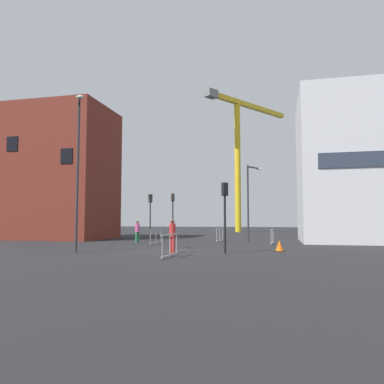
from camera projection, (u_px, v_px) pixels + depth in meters
The scene contains 15 objects.
ground at pixel (173, 251), 21.03m from camera, with size 160.00×160.00×0.00m, color black.
brick_building at pixel (62, 173), 35.09m from camera, with size 8.84×7.22×12.30m.
construction_crane at pixel (239, 141), 56.67m from camera, with size 11.26×15.42×20.34m.
streetlamp_tall at pixel (78, 164), 20.26m from camera, with size 1.04×1.42×8.24m.
streetlamp_short at pixel (250, 196), 29.25m from camera, with size 1.09×1.56×6.04m.
traffic_light_near at pixel (173, 209), 33.33m from camera, with size 0.24×0.37×4.14m.
traffic_light_island at pixel (225, 205), 19.69m from camera, with size 0.37×0.36×3.72m.
traffic_light_median at pixel (150, 209), 32.45m from camera, with size 0.35×0.39×4.00m.
pedestrian_walking at pixel (172, 233), 19.77m from camera, with size 0.34×0.34×1.79m.
pedestrian_waiting at pixel (137, 230), 29.14m from camera, with size 0.34×0.34×1.70m.
safety_barrier_mid_span at pixel (170, 245), 17.38m from camera, with size 0.13×2.35×1.08m.
safety_barrier_front at pixel (156, 236), 27.07m from camera, with size 0.30×1.86×1.08m.
safety_barrier_rear at pixel (272, 237), 26.58m from camera, with size 0.21×1.81×1.08m.
safety_barrier_left_run at pixel (220, 235), 30.05m from camera, with size 0.28×2.15×1.08m.
traffic_cone_on_verge at pixel (279, 246), 20.65m from camera, with size 0.62×0.62×0.63m.
Camera 1 is at (5.85, -20.43, 1.71)m, focal length 34.85 mm.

